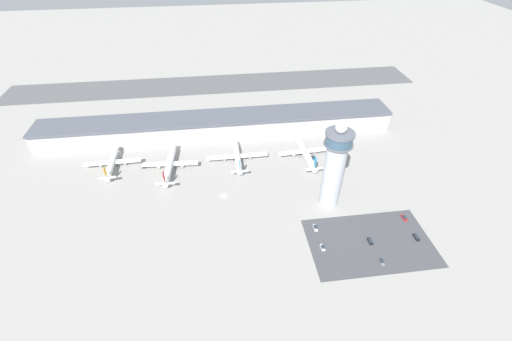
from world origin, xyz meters
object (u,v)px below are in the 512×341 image
(control_tower, at_px, (334,167))
(airplane_gate_delta, at_px, (305,151))
(airplane_gate_charlie, at_px, (237,156))
(car_blue_compact, at_px, (416,237))
(car_grey_coupe, at_px, (323,247))
(airplane_gate_bravo, at_px, (170,164))
(service_truck_fuel, at_px, (312,159))
(car_white_wagon, at_px, (315,228))
(car_red_hatchback, at_px, (404,218))
(car_maroon_suv, at_px, (381,262))
(service_truck_catering, at_px, (144,165))
(airplane_gate_alpha, at_px, (112,162))
(car_black_suv, at_px, (370,241))

(control_tower, height_order, airplane_gate_delta, control_tower)
(airplane_gate_charlie, height_order, car_blue_compact, airplane_gate_charlie)
(car_grey_coupe, bearing_deg, airplane_gate_delta, 82.90)
(airplane_gate_bravo, relative_size, service_truck_fuel, 6.55)
(airplane_gate_charlie, bearing_deg, car_white_wagon, -61.41)
(airplane_gate_bravo, relative_size, car_white_wagon, 9.04)
(airplane_gate_delta, height_order, car_red_hatchback, airplane_gate_delta)
(airplane_gate_delta, relative_size, car_maroon_suv, 10.20)
(service_truck_catering, relative_size, car_red_hatchback, 1.17)
(car_grey_coupe, bearing_deg, airplane_gate_alpha, 144.76)
(control_tower, relative_size, car_blue_compact, 11.67)
(airplane_gate_delta, relative_size, car_red_hatchback, 9.18)
(service_truck_fuel, bearing_deg, airplane_gate_bravo, 178.75)
(car_black_suv, bearing_deg, car_grey_coupe, -178.45)
(car_red_hatchback, bearing_deg, airplane_gate_delta, 121.90)
(control_tower, bearing_deg, car_blue_compact, -40.26)
(airplane_gate_charlie, height_order, car_maroon_suv, airplane_gate_charlie)
(airplane_gate_charlie, distance_m, car_red_hatchback, 109.95)
(service_truck_catering, relative_size, service_truck_fuel, 0.86)
(airplane_gate_alpha, bearing_deg, airplane_gate_charlie, -2.57)
(car_red_hatchback, bearing_deg, service_truck_catering, 155.54)
(car_maroon_suv, distance_m, car_red_hatchback, 36.52)
(car_black_suv, bearing_deg, service_truck_catering, 146.70)
(service_truck_catering, distance_m, car_grey_coupe, 128.96)
(car_white_wagon, bearing_deg, car_black_suv, -26.78)
(service_truck_catering, height_order, car_black_suv, service_truck_catering)
(car_white_wagon, bearing_deg, car_red_hatchback, 0.71)
(airplane_gate_delta, height_order, car_black_suv, airplane_gate_delta)
(car_blue_compact, distance_m, car_red_hatchback, 14.22)
(airplane_gate_alpha, distance_m, airplane_gate_charlie, 82.90)
(service_truck_fuel, bearing_deg, airplane_gate_charlie, 174.14)
(car_red_hatchback, bearing_deg, car_blue_compact, -91.32)
(airplane_gate_delta, relative_size, car_grey_coupe, 10.90)
(control_tower, relative_size, car_grey_coupe, 13.36)
(airplane_gate_alpha, relative_size, car_blue_compact, 7.99)
(airplane_gate_bravo, xyz_separation_m, service_truck_catering, (-17.74, 5.10, -3.23))
(service_truck_fuel, relative_size, car_blue_compact, 1.42)
(car_black_suv, height_order, car_grey_coupe, car_grey_coupe)
(control_tower, distance_m, airplane_gate_bravo, 106.72)
(service_truck_fuel, distance_m, car_grey_coupe, 76.76)
(service_truck_catering, xyz_separation_m, service_truck_fuel, (113.39, -7.19, -0.05))
(airplane_gate_bravo, bearing_deg, car_white_wagon, -38.16)
(car_maroon_suv, bearing_deg, control_tower, 106.66)
(car_blue_compact, bearing_deg, service_truck_fuel, 115.79)
(service_truck_catering, distance_m, service_truck_fuel, 113.62)
(airplane_gate_alpha, bearing_deg, airplane_gate_delta, -1.80)
(car_maroon_suv, xyz_separation_m, car_grey_coupe, (-26.05, 12.30, -0.04))
(airplane_gate_charlie, relative_size, car_maroon_suv, 9.55)
(control_tower, xyz_separation_m, service_truck_catering, (-111.74, 50.29, -25.82))
(car_blue_compact, bearing_deg, car_red_hatchback, 88.68)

